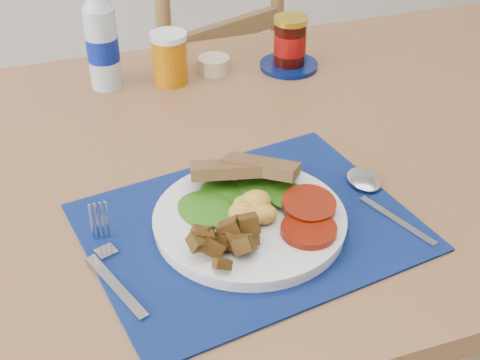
# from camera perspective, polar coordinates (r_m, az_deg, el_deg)

# --- Properties ---
(table) EXTENTS (1.40, 0.90, 0.75)m
(table) POSITION_cam_1_polar(r_m,az_deg,el_deg) (1.14, 3.20, -0.58)
(table) COLOR brown
(table) RESTS_ON ground
(chair_far) EXTENTS (0.52, 0.51, 1.10)m
(chair_far) POSITION_cam_1_polar(r_m,az_deg,el_deg) (1.80, -3.44, 9.52)
(chair_far) COLOR brown
(chair_far) RESTS_ON ground
(placemat) EXTENTS (0.48, 0.40, 0.00)m
(placemat) POSITION_cam_1_polar(r_m,az_deg,el_deg) (0.92, 0.82, -4.01)
(placemat) COLOR black
(placemat) RESTS_ON table
(breakfast_plate) EXTENTS (0.26, 0.26, 0.06)m
(breakfast_plate) POSITION_cam_1_polar(r_m,az_deg,el_deg) (0.90, 0.60, -3.23)
(breakfast_plate) COLOR silver
(breakfast_plate) RESTS_ON placemat
(fork) EXTENTS (0.06, 0.19, 0.00)m
(fork) POSITION_cam_1_polar(r_m,az_deg,el_deg) (0.87, -11.08, -7.02)
(fork) COLOR #B2B5BA
(fork) RESTS_ON placemat
(spoon) EXTENTS (0.05, 0.20, 0.01)m
(spoon) POSITION_cam_1_polar(r_m,az_deg,el_deg) (0.99, 11.25, -1.01)
(spoon) COLOR #B2B5BA
(spoon) RESTS_ON placemat
(water_bottle) EXTENTS (0.06, 0.06, 0.20)m
(water_bottle) POSITION_cam_1_polar(r_m,az_deg,el_deg) (1.27, -11.70, 11.49)
(water_bottle) COLOR #ADBFCC
(water_bottle) RESTS_ON table
(juice_glass) EXTENTS (0.07, 0.07, 0.09)m
(juice_glass) POSITION_cam_1_polar(r_m,az_deg,el_deg) (1.28, -6.02, 10.20)
(juice_glass) COLOR #B96204
(juice_glass) RESTS_ON table
(ramekin) EXTENTS (0.06, 0.06, 0.03)m
(ramekin) POSITION_cam_1_polar(r_m,az_deg,el_deg) (1.33, -2.25, 9.79)
(ramekin) COLOR #C5AA91
(ramekin) RESTS_ON table
(jam_on_saucer) EXTENTS (0.12, 0.12, 0.10)m
(jam_on_saucer) POSITION_cam_1_polar(r_m,az_deg,el_deg) (1.34, 4.26, 11.35)
(jam_on_saucer) COLOR #041149
(jam_on_saucer) RESTS_ON table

